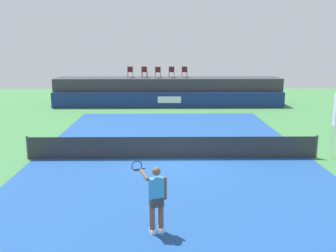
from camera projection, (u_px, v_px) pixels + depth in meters
ground_plane at (171, 141)px, 19.52m from camera, size 48.00×48.00×0.00m
court_inner at (173, 158)px, 16.59m from camera, size 12.00×22.00×0.00m
sponsor_wall at (168, 100)px, 29.67m from camera, size 18.00×0.22×1.20m
spectator_platform at (168, 91)px, 31.33m from camera, size 18.00×2.80×2.20m
spectator_chair_far_left at (130, 71)px, 31.05m from camera, size 0.47×0.47×0.89m
spectator_chair_left at (144, 71)px, 31.05m from camera, size 0.47×0.47×0.89m
spectator_chair_center at (158, 72)px, 30.72m from camera, size 0.45×0.45×0.89m
spectator_chair_right at (172, 71)px, 31.03m from camera, size 0.46×0.46×0.89m
spectator_chair_far_right at (184, 71)px, 31.05m from camera, size 0.45×0.45×0.89m
umpire_chair at (336, 122)px, 16.36m from camera, size 0.51×0.51×2.76m
tennis_net at (173, 148)px, 16.49m from camera, size 12.40×0.02×0.95m
net_post_near at (28, 148)px, 16.40m from camera, size 0.10×0.10×1.00m
net_post_far at (316, 147)px, 16.56m from camera, size 0.10×0.10×1.00m
tennis_player at (156, 197)px, 9.89m from camera, size 0.97×1.09×1.77m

